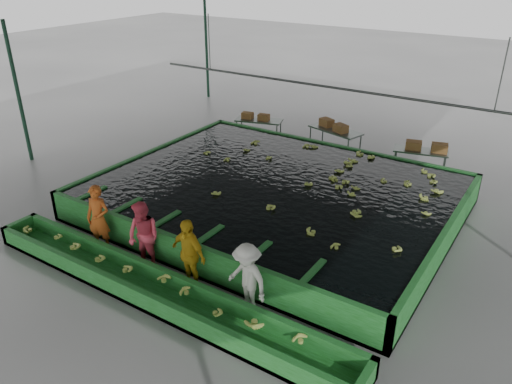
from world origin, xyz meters
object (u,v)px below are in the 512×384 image
Objects in this scene: packing_table_mid at (335,141)px; box_stack_right at (426,151)px; flotation_tank at (274,196)px; worker_b at (144,236)px; packing_table_right at (419,161)px; box_stack_left at (256,119)px; box_stack_mid at (333,129)px; sorting_trough at (155,290)px; worker_d at (247,279)px; packing_table_left at (259,129)px; worker_c at (188,254)px; worker_a at (99,218)px.

box_stack_right is (3.44, -0.07, 0.36)m from packing_table_mid.
worker_b reaches higher than flotation_tank.
packing_table_right is 1.58× the size of box_stack_left.
worker_b is at bearing -92.63° from box_stack_mid.
box_stack_mid is (-0.61, 10.41, 0.70)m from sorting_trough.
flotation_tank is at bearing 127.03° from worker_d.
box_stack_mid is (3.17, 0.30, 0.52)m from packing_table_left.
packing_table_left is (-4.11, 9.31, -0.45)m from worker_c.
packing_table_right is (2.77, 5.20, -0.04)m from flotation_tank.
worker_a is 9.82m from box_stack_mid.
worker_b is 9.64m from packing_table_mid.
packing_table_left is 1.62× the size of box_stack_left.
worker_a reaches higher than packing_table_right.
worker_c is at bearing 67.49° from sorting_trough.
flotation_tank is 6.27m from packing_table_left.
worker_a is 1.02× the size of worker_c.
packing_table_right is at bearing 83.42° from worker_c.
box_stack_right is at bearing 82.65° from worker_c.
sorting_trough is 5.48× the size of packing_table_right.
box_stack_left reaches higher than packing_table_left.
worker_c is at bearing -84.38° from box_stack_mid.
sorting_trough is 8.66× the size of box_stack_left.
flotation_tank is 7.22× the size of box_stack_right.
worker_c is 9.89m from box_stack_right.
box_stack_left is at bearing 106.94° from worker_b.
worker_c is 1.60m from worker_d.
worker_a is 1.09× the size of worker_d.
worker_c reaches higher than box_stack_left.
worker_c reaches higher than packing_table_right.
packing_table_mid is 1.80× the size of box_stack_left.
flotation_tank is 6.32m from box_stack_left.
worker_c is at bearing -65.39° from box_stack_left.
worker_d is at bearing -58.47° from packing_table_left.
box_stack_right is at bearing -1.04° from box_stack_mid.
worker_c reaches higher than packing_table_mid.
sorting_trough is at bearing -87.12° from packing_table_mid.
worker_d is 0.79× the size of packing_table_mid.
box_stack_right reaches higher than packing_table_left.
worker_b is 0.94× the size of packing_table_left.
flotation_tank reaches higher than packing_table_right.
sorting_trough is 5.69× the size of worker_b.
packing_table_mid is at bearing 86.64° from worker_b.
box_stack_mid is at bearing 103.44° from worker_c.
packing_table_mid is 3.43m from box_stack_left.
packing_table_left is at bearing -174.55° from box_stack_mid.
box_stack_mid is at bearing 178.14° from packing_table_right.
worker_c reaches higher than worker_d.
packing_table_left is 6.72m from box_stack_right.
packing_table_left is at bearing 121.67° from worker_c.
packing_table_mid is 1.55× the size of box_stack_mid.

